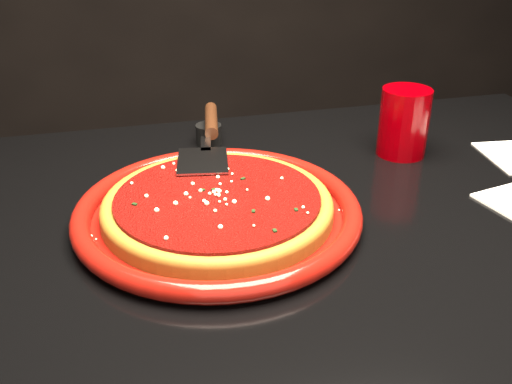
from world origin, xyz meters
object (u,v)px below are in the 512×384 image
plate (218,211)px  cup (404,122)px  ramekin (209,134)px  pizza_server (209,136)px

plate → cup: bearing=22.9°
ramekin → cup: bearing=-22.1°
pizza_server → cup: (0.32, -0.04, 0.01)m
plate → cup: (0.34, 0.14, 0.04)m
pizza_server → ramekin: (0.01, 0.08, -0.03)m
cup → ramekin: size_ratio=2.50×
pizza_server → cup: cup is taller
pizza_server → ramekin: size_ratio=6.94×
pizza_server → ramekin: pizza_server is taller
pizza_server → cup: bearing=2.5°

